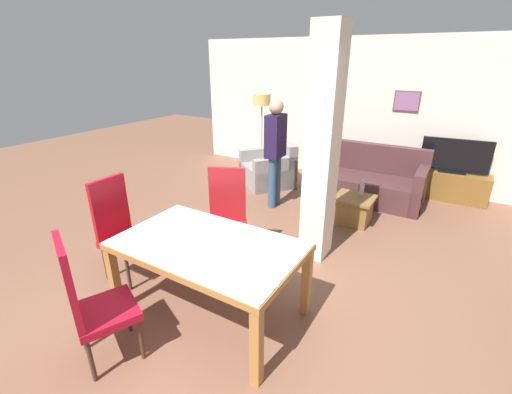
# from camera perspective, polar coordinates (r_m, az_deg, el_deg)

# --- Properties ---
(ground_plane) EXTENTS (18.00, 18.00, 0.00)m
(ground_plane) POSITION_cam_1_polar(r_m,az_deg,el_deg) (3.63, -7.38, -18.23)
(ground_plane) COLOR brown
(back_wall) EXTENTS (7.20, 0.09, 2.70)m
(back_wall) POSITION_cam_1_polar(r_m,az_deg,el_deg) (7.14, 16.81, 13.48)
(back_wall) COLOR silver
(back_wall) RESTS_ON ground_plane
(divider_pillar) EXTENTS (0.31, 0.38, 2.70)m
(divider_pillar) POSITION_cam_1_polar(r_m,az_deg,el_deg) (4.02, 11.00, 7.60)
(divider_pillar) COLOR silver
(divider_pillar) RESTS_ON ground_plane
(dining_table) EXTENTS (1.70, 1.02, 0.77)m
(dining_table) POSITION_cam_1_polar(r_m,az_deg,el_deg) (3.25, -7.93, -9.85)
(dining_table) COLOR #A66F38
(dining_table) RESTS_ON ground_plane
(dining_chair_near_left) EXTENTS (0.61, 0.61, 1.15)m
(dining_chair_near_left) POSITION_cam_1_polar(r_m,az_deg,el_deg) (3.05, -25.95, -15.25)
(dining_chair_near_left) COLOR maroon
(dining_chair_near_left) RESTS_ON ground_plane
(dining_chair_head_left) EXTENTS (0.46, 0.46, 1.15)m
(dining_chair_head_left) POSITION_cam_1_polar(r_m,az_deg,el_deg) (4.08, -21.76, -4.68)
(dining_chair_head_left) COLOR #A30F1E
(dining_chair_head_left) RESTS_ON ground_plane
(dining_chair_far_left) EXTENTS (0.61, 0.61, 1.15)m
(dining_chair_far_left) POSITION_cam_1_polar(r_m,az_deg,el_deg) (4.10, -4.98, -2.93)
(dining_chair_far_left) COLOR maroon
(dining_chair_far_left) RESTS_ON ground_plane
(sofa) EXTENTS (1.89, 0.90, 0.92)m
(sofa) POSITION_cam_1_polar(r_m,az_deg,el_deg) (6.33, 17.94, 2.49)
(sofa) COLOR #482A2B
(sofa) RESTS_ON ground_plane
(armchair) EXTENTS (1.24, 1.23, 0.83)m
(armchair) POSITION_cam_1_polar(r_m,az_deg,el_deg) (6.70, 2.21, 4.51)
(armchair) COLOR gray
(armchair) RESTS_ON ground_plane
(coffee_table) EXTENTS (0.57, 0.52, 0.41)m
(coffee_table) POSITION_cam_1_polar(r_m,az_deg,el_deg) (5.36, 15.91, -1.96)
(coffee_table) COLOR brown
(coffee_table) RESTS_ON ground_plane
(bottle) EXTENTS (0.07, 0.07, 0.23)m
(bottle) POSITION_cam_1_polar(r_m,az_deg,el_deg) (5.38, 17.23, 1.30)
(bottle) COLOR #B2B7BC
(bottle) RESTS_ON coffee_table
(tv_stand) EXTENTS (1.24, 0.40, 0.49)m
(tv_stand) POSITION_cam_1_polar(r_m,az_deg,el_deg) (6.89, 29.40, 1.67)
(tv_stand) COLOR brown
(tv_stand) RESTS_ON ground_plane
(tv_screen) EXTENTS (1.06, 0.24, 0.58)m
(tv_screen) POSITION_cam_1_polar(r_m,az_deg,el_deg) (6.74, 30.25, 5.87)
(tv_screen) COLOR black
(tv_screen) RESTS_ON tv_stand
(floor_lamp) EXTENTS (0.36, 0.36, 1.64)m
(floor_lamp) POSITION_cam_1_polar(r_m,az_deg,el_deg) (7.24, 0.97, 14.82)
(floor_lamp) COLOR #B7B7BC
(floor_lamp) RESTS_ON ground_plane
(standing_person) EXTENTS (0.24, 0.39, 1.75)m
(standing_person) POSITION_cam_1_polar(r_m,az_deg,el_deg) (5.50, 3.25, 8.38)
(standing_person) COLOR #304D6D
(standing_person) RESTS_ON ground_plane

